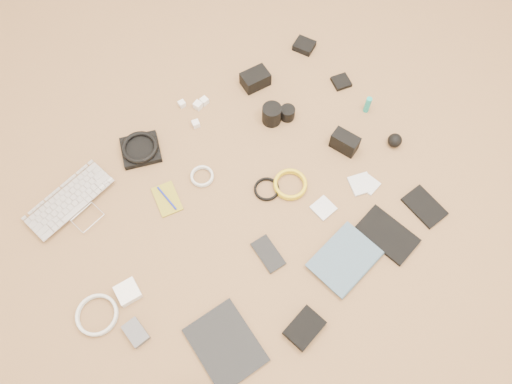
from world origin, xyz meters
TOP-DOWN VIEW (x-y plane):
  - laptop at (-0.50, 0.38)m, footprint 0.37×0.28m
  - headphone_pouch at (-0.18, 0.45)m, footprint 0.19×0.18m
  - headphones at (-0.18, 0.45)m, footprint 0.15×0.15m
  - charger_a at (0.07, 0.53)m, footprint 0.03×0.03m
  - charger_b at (0.15, 0.49)m, footprint 0.03×0.03m
  - charger_c at (0.12, 0.48)m, footprint 0.04×0.04m
  - charger_d at (0.06, 0.42)m, footprint 0.03×0.03m
  - dslr_camera at (0.37, 0.43)m, footprint 0.12×0.09m
  - lens_pouch at (0.66, 0.45)m, footprint 0.10×0.11m
  - notebook_olive at (-0.22, 0.22)m, footprint 0.11×0.15m
  - pen_blue at (-0.22, 0.22)m, footprint 0.01×0.12m
  - cable_white_a at (-0.06, 0.21)m, footprint 0.09×0.09m
  - lens_a at (0.31, 0.25)m, footprint 0.08×0.08m
  - lens_b at (0.37, 0.22)m, footprint 0.07×0.07m
  - card_reader at (0.66, 0.21)m, footprint 0.09×0.09m
  - power_brick at (-0.52, 0.00)m, footprint 0.08×0.08m
  - cable_white_b at (-0.65, 0.00)m, footprint 0.18×0.18m
  - cable_black at (0.10, 0.01)m, footprint 0.11×0.11m
  - cable_yellow at (0.18, -0.03)m, footprint 0.17×0.17m
  - flash at (0.45, -0.03)m, footprint 0.09×0.12m
  - lens_cleaner at (0.65, 0.04)m, footprint 0.03×0.03m
  - battery_charger at (-0.58, -0.13)m, footprint 0.06×0.09m
  - tablet at (-0.37, -0.35)m, footprint 0.21×0.26m
  - phone at (-0.06, -0.19)m, footprint 0.08×0.14m
  - filter_case_left at (0.22, -0.18)m, footprint 0.08×0.08m
  - filter_case_mid at (0.39, -0.19)m, footprint 0.11×0.11m
  - filter_case_right at (0.42, -0.21)m, footprint 0.08×0.08m
  - air_blower at (0.62, -0.14)m, footprint 0.06×0.06m
  - drive_case at (-0.13, -0.47)m, footprint 0.14×0.11m
  - paperback at (0.15, -0.46)m, footprint 0.25×0.20m
  - notebook_black_a at (0.33, -0.40)m, footprint 0.16×0.23m
  - notebook_black_b at (0.52, -0.41)m, footprint 0.10×0.15m

SIDE VIEW (x-z plane):
  - notebook_olive at x=-0.22m, z-range 0.00..0.01m
  - cable_black at x=0.10m, z-range 0.00..0.01m
  - filter_case_right at x=0.42m, z-range 0.00..0.01m
  - phone at x=-0.06m, z-range 0.00..0.01m
  - filter_case_left at x=0.22m, z-range 0.00..0.01m
  - cable_white_a at x=-0.06m, z-range 0.00..0.01m
  - tablet at x=-0.37m, z-range 0.00..0.01m
  - filter_case_mid at x=0.39m, z-range 0.00..0.01m
  - cable_white_b at x=-0.65m, z-range 0.00..0.01m
  - notebook_black_b at x=0.52m, z-range 0.00..0.01m
  - cable_yellow at x=0.18m, z-range 0.00..0.01m
  - notebook_black_a at x=0.33m, z-range 0.00..0.01m
  - card_reader at x=0.66m, z-range 0.00..0.02m
  - pen_blue at x=-0.22m, z-range 0.01..0.01m
  - paperback at x=0.15m, z-range 0.00..0.02m
  - charger_a at x=0.07m, z-range 0.00..0.02m
  - battery_charger at x=-0.58m, z-range 0.00..0.02m
  - charger_d at x=0.06m, z-range 0.00..0.03m
  - headphone_pouch at x=-0.18m, z-range 0.00..0.03m
  - charger_b at x=0.15m, z-range 0.00..0.03m
  - laptop at x=-0.50m, z-range 0.00..0.03m
  - charger_c at x=0.12m, z-range 0.00..0.03m
  - lens_pouch at x=0.66m, z-range 0.00..0.03m
  - drive_case at x=-0.13m, z-range 0.00..0.03m
  - power_brick at x=-0.52m, z-range 0.00..0.03m
  - lens_b at x=0.37m, z-range 0.00..0.05m
  - air_blower at x=0.62m, z-range 0.00..0.06m
  - dslr_camera at x=0.37m, z-range 0.00..0.06m
  - headphones at x=-0.18m, z-range 0.03..0.04m
  - flash at x=0.45m, z-range 0.00..0.08m
  - lens_cleaner at x=0.65m, z-range 0.00..0.08m
  - lens_a at x=0.31m, z-range 0.00..0.08m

